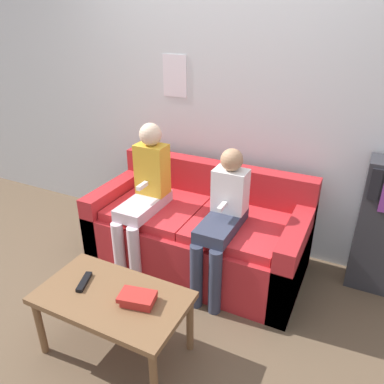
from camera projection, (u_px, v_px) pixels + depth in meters
ground_plane at (168, 300)px, 2.73m from camera, size 10.00×10.00×0.00m
wall_back at (227, 95)px, 3.00m from camera, size 8.00×0.06×2.60m
couch at (199, 233)px, 3.03m from camera, size 1.67×0.82×0.79m
coffee_table at (113, 302)px, 2.17m from camera, size 0.88×0.50×0.43m
person_left at (144, 192)px, 2.87m from camera, size 0.24×0.56×1.16m
person_right at (222, 218)px, 2.62m from camera, size 0.24×0.56×1.06m
tv_remote at (84, 282)px, 2.24m from camera, size 0.09×0.17×0.02m
book_stack at (138, 298)px, 2.08m from camera, size 0.22×0.17×0.06m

